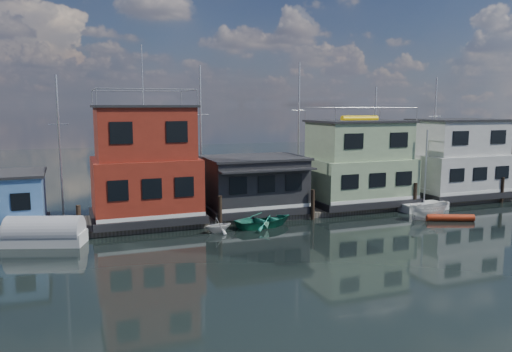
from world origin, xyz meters
name	(u,v)px	position (x,y,z in m)	size (l,w,h in m)	color
ground	(341,261)	(0.00, 0.00, 0.00)	(160.00, 160.00, 0.00)	black
dock	(260,212)	(0.00, 12.00, 0.20)	(48.00, 5.00, 0.40)	#595147
houseboat_red	(145,166)	(-8.50, 12.00, 4.10)	(7.40, 5.90, 11.86)	black
houseboat_dark	(254,184)	(-0.50, 11.98, 2.42)	(7.40, 6.10, 4.06)	black
houseboat_green	(358,164)	(8.50, 12.00, 3.55)	(8.40, 5.90, 7.03)	black
houseboat_white	(457,159)	(18.50, 12.00, 3.54)	(8.40, 5.90, 6.66)	black
pilings	(270,208)	(-0.33, 9.20, 1.10)	(42.28, 0.28, 2.20)	#2D2116
background_masts	(286,136)	(4.76, 18.00, 5.55)	(36.40, 0.16, 12.00)	silver
motorboat	(429,211)	(11.02, 6.36, 0.62)	(1.21, 3.22, 1.25)	silver
dinghy_white	(218,225)	(-4.48, 8.04, 0.50)	(1.65, 1.92, 1.01)	silver
dinghy_teal	(265,220)	(-1.00, 8.53, 0.44)	(3.04, 4.25, 0.88)	#227F66
tarp_runabout	(45,233)	(-14.95, 8.92, 0.69)	(4.91, 3.15, 1.86)	silver
red_kayak	(450,218)	(12.06, 5.30, 0.25)	(0.49, 0.49, 3.36)	#AF2E12
day_sailer	(424,205)	(12.71, 8.99, 0.39)	(4.12, 1.62, 6.38)	silver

